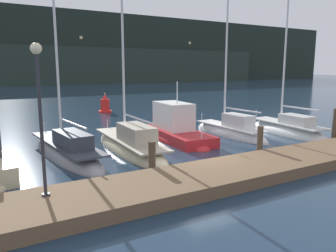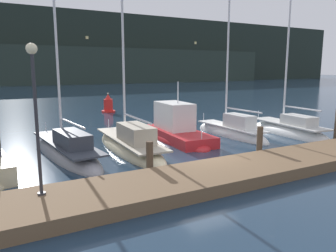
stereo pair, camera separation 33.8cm
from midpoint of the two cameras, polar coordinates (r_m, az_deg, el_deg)
ground_plane at (r=14.80m, az=5.60°, el=-6.46°), size 400.00×400.00×0.00m
dock at (r=13.10m, az=11.17°, el=-7.76°), size 23.66×2.80×0.45m
mooring_pile_1 at (r=12.75m, az=-3.55°, el=-5.81°), size 0.28×0.28×1.42m
mooring_pile_2 at (r=16.03m, az=15.12°, el=-2.70°), size 0.28×0.28×1.51m
mooring_pile_3 at (r=20.38m, az=26.65°, el=-0.07°), size 0.28×0.28×1.99m
sailboat_berth_2 at (r=16.67m, az=-17.76°, el=-4.48°), size 2.58×8.28×12.27m
sailboat_berth_3 at (r=17.10m, az=-7.18°, el=-3.69°), size 2.24×8.18×11.53m
motorboat_berth_4 at (r=19.44m, az=1.06°, el=-1.33°), size 2.68×6.46×4.06m
sailboat_berth_5 at (r=21.12m, az=10.28°, el=-1.19°), size 1.59×6.44×10.07m
sailboat_berth_6 at (r=22.58m, az=19.62°, el=-0.94°), size 2.44×6.85×10.21m
channel_buoy at (r=32.33m, az=-11.20°, el=3.59°), size 1.31×1.31×1.89m
dock_lamppost at (r=10.02m, az=-22.42°, el=4.67°), size 0.32×0.32×4.43m
hillside_backdrop at (r=101.93m, az=-25.46°, el=11.96°), size 240.00×23.00×20.48m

